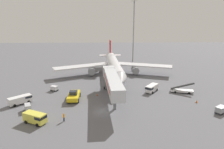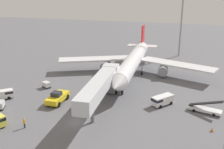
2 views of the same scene
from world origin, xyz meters
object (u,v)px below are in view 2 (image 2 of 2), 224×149
Objects in this scene: airplane_at_gate at (134,60)px; service_van_far_left at (1,94)px; safety_cone_bravo at (88,100)px; belt_loader_truck at (205,109)px; service_van_mid_center at (162,100)px; baggage_cart_near_left at (46,85)px; jet_bridge at (101,85)px; baggage_cart_mid_right at (1,105)px; ground_crew_worker_foreground at (24,123)px; pushback_tug at (57,97)px; safety_cone_alpha at (212,130)px.

airplane_at_gate is 8.59× the size of service_van_far_left.
service_van_far_left reaches higher than safety_cone_bravo.
service_van_mid_center is at bearing 173.54° from belt_loader_truck.
baggage_cart_near_left is (-37.16, 2.75, 0.07)m from belt_loader_truck.
jet_bridge is 23.26m from service_van_far_left.
airplane_at_gate reaches higher than jet_bridge.
service_van_far_left is at bearing -123.00° from baggage_cart_near_left.
baggage_cart_mid_right is 1.43× the size of ground_crew_worker_foreground.
service_van_far_left is 2.00× the size of baggage_cart_mid_right.
airplane_at_gate is 35.46m from service_van_far_left.
service_van_far_left is 15.69m from ground_crew_worker_foreground.
belt_loader_truck reaches higher than pushback_tug.
pushback_tug is 2.70× the size of baggage_cart_near_left.
jet_bridge reaches higher than service_van_far_left.
service_van_mid_center is 2.77× the size of ground_crew_worker_foreground.
service_van_mid_center is 2.09× the size of baggage_cart_near_left.
belt_loader_truck is 43.63m from service_van_far_left.
safety_cone_alpha is (19.92, -26.64, -3.87)m from airplane_at_gate.
pushback_tug reaches higher than safety_cone_bravo.
jet_bridge is 4.28× the size of service_van_far_left.
service_van_far_left is at bearing -170.44° from pushback_tug.
baggage_cart_mid_right is (-9.54, -6.34, -0.30)m from pushback_tug.
service_van_far_left is (-24.25, -25.69, -3.10)m from airplane_at_gate.
pushback_tug is 2.49× the size of baggage_cart_mid_right.
belt_loader_truck is (20.35, 4.18, -4.39)m from jet_bridge.
jet_bridge is at bearing -22.39° from baggage_cart_near_left.
ground_crew_worker_foreground is (-10.27, -11.72, -4.16)m from jet_bridge.
safety_cone_alpha is at bearing 15.02° from ground_crew_worker_foreground.
service_van_mid_center is 33.37m from baggage_cart_mid_right.
service_van_mid_center is 6.78× the size of safety_cone_alpha.
safety_cone_bravo is at bearing 29.85° from baggage_cart_mid_right.
baggage_cart_near_left is 0.92× the size of baggage_cart_mid_right.
safety_cone_alpha is at bearing -14.89° from baggage_cart_near_left.
baggage_cart_mid_right is at bearing -161.69° from jet_bridge.
belt_loader_truck is 7.49m from safety_cone_alpha.
airplane_at_gate is 6.88× the size of pushback_tug.
airplane_at_gate is 2.01× the size of jet_bridge.
airplane_at_gate is 17.16× the size of baggage_cart_mid_right.
jet_bridge is at bearing 18.31° from baggage_cart_mid_right.
service_van_mid_center is 1.93× the size of baggage_cart_mid_right.
service_van_mid_center reaches higher than baggage_cart_mid_right.
service_van_far_left is 1.03× the size of service_van_mid_center.
service_van_far_left is 35.34m from service_van_mid_center.
service_van_far_left is at bearing 178.77° from safety_cone_alpha.
service_van_mid_center reaches higher than baggage_cart_near_left.
pushback_tug is 1.00× the size of belt_loader_truck.
belt_loader_truck reaches higher than baggage_cart_near_left.
service_van_mid_center is 15.90m from safety_cone_bravo.
safety_cone_bravo is (-24.24, -1.67, -0.47)m from belt_loader_truck.
belt_loader_truck is 1.25× the size of service_van_far_left.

